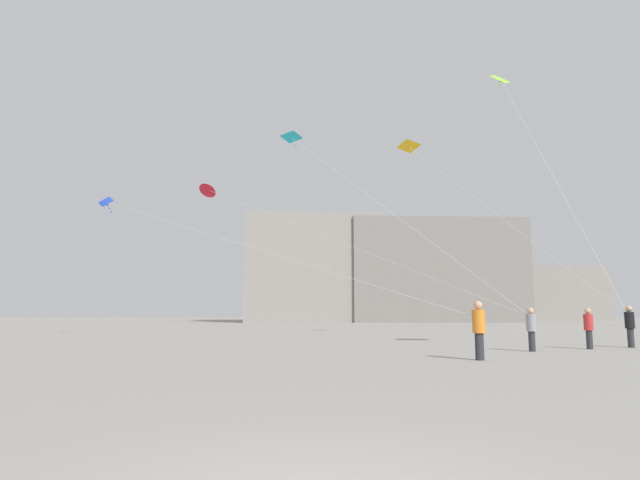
% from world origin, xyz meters
% --- Properties ---
extents(person_in_red, '(0.36, 0.36, 1.65)m').
position_xyz_m(person_in_red, '(10.91, 17.74, 0.91)').
color(person_in_red, '#2D2D33').
rests_on(person_in_red, ground_plane).
extents(person_in_black, '(0.38, 0.38, 1.75)m').
position_xyz_m(person_in_black, '(13.13, 18.71, 0.96)').
color(person_in_black, '#2D2D33').
rests_on(person_in_black, ground_plane).
extents(person_in_orange, '(0.40, 0.40, 1.84)m').
position_xyz_m(person_in_orange, '(5.00, 12.73, 1.01)').
color(person_in_orange, '#2D2D33').
rests_on(person_in_orange, ground_plane).
extents(person_in_grey, '(0.36, 0.36, 1.66)m').
position_xyz_m(person_in_grey, '(8.09, 16.48, 0.91)').
color(person_in_grey, '#2D2D33').
rests_on(person_in_grey, ground_plane).
extents(kite_crimson_diamond, '(17.65, 20.92, 10.07)m').
position_xyz_m(kite_crimson_diamond, '(-8.50, 36.36, 10.76)').
color(kite_crimson_diamond, red).
extents(kite_amber_delta, '(7.10, 17.62, 13.14)m').
position_xyz_m(kite_amber_delta, '(7.04, 35.13, 13.65)').
color(kite_amber_delta, yellow).
extents(kite_lime_delta, '(3.29, 7.45, 14.01)m').
position_xyz_m(kite_lime_delta, '(10.62, 25.37, 14.57)').
color(kite_lime_delta, '#8CD12D').
extents(kite_cyan_delta, '(10.58, 13.32, 11.65)m').
position_xyz_m(kite_cyan_delta, '(-1.40, 28.76, 12.18)').
color(kite_cyan_delta, '#1EB2C6').
extents(kite_cobalt_delta, '(18.91, 16.31, 7.31)m').
position_xyz_m(kite_cobalt_delta, '(-12.11, 27.55, 7.81)').
color(kite_cobalt_delta, blue).
extents(building_left_hall, '(20.87, 15.74, 15.55)m').
position_xyz_m(building_left_hall, '(-1.00, 77.96, 7.78)').
color(building_left_hall, gray).
rests_on(building_left_hall, ground_plane).
extents(building_centre_hall, '(26.30, 17.55, 14.96)m').
position_xyz_m(building_centre_hall, '(17.00, 79.37, 7.48)').
color(building_centre_hall, gray).
rests_on(building_centre_hall, ground_plane).
extents(building_right_hall, '(26.62, 17.31, 9.13)m').
position_xyz_m(building_right_hall, '(35.00, 93.72, 4.56)').
color(building_right_hall, gray).
rests_on(building_right_hall, ground_plane).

